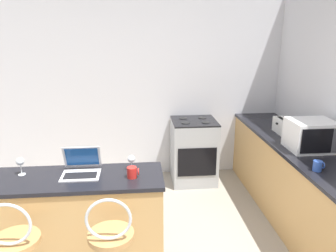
{
  "coord_description": "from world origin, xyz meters",
  "views": [
    {
      "loc": [
        0.02,
        -1.81,
        2.09
      ],
      "look_at": [
        0.36,
        1.88,
        0.99
      ],
      "focal_mm": 35.0,
      "sensor_mm": 36.0,
      "label": 1
    }
  ],
  "objects_px": {
    "wine_glass_short": "(20,162)",
    "stove_range": "(194,151)",
    "laptop": "(81,167)",
    "wine_glass_tall": "(131,160)",
    "microwave": "(311,135)",
    "mug_blue": "(318,166)",
    "toaster": "(285,126)",
    "mug_red": "(132,172)"
  },
  "relations": [
    {
      "from": "wine_glass_short",
      "to": "stove_range",
      "type": "bearing_deg",
      "value": 41.82
    },
    {
      "from": "laptop",
      "to": "wine_glass_tall",
      "type": "distance_m",
      "value": 0.43
    },
    {
      "from": "microwave",
      "to": "mug_blue",
      "type": "xyz_separation_m",
      "value": [
        -0.2,
        -0.52,
        -0.11
      ]
    },
    {
      "from": "laptop",
      "to": "mug_blue",
      "type": "bearing_deg",
      "value": -3.96
    },
    {
      "from": "stove_range",
      "to": "toaster",
      "type": "bearing_deg",
      "value": -34.18
    },
    {
      "from": "mug_blue",
      "to": "wine_glass_short",
      "type": "height_order",
      "value": "wine_glass_short"
    },
    {
      "from": "mug_red",
      "to": "wine_glass_short",
      "type": "distance_m",
      "value": 0.96
    },
    {
      "from": "laptop",
      "to": "wine_glass_tall",
      "type": "bearing_deg",
      "value": 3.46
    },
    {
      "from": "toaster",
      "to": "mug_red",
      "type": "xyz_separation_m",
      "value": [
        -1.8,
        -1.06,
        -0.04
      ]
    },
    {
      "from": "microwave",
      "to": "wine_glass_tall",
      "type": "relative_size",
      "value": 3.2
    },
    {
      "from": "mug_blue",
      "to": "mug_red",
      "type": "distance_m",
      "value": 1.62
    },
    {
      "from": "toaster",
      "to": "wine_glass_short",
      "type": "distance_m",
      "value": 2.9
    },
    {
      "from": "microwave",
      "to": "stove_range",
      "type": "height_order",
      "value": "microwave"
    },
    {
      "from": "stove_range",
      "to": "wine_glass_tall",
      "type": "xyz_separation_m",
      "value": [
        -0.83,
        -1.57,
        0.55
      ]
    },
    {
      "from": "mug_blue",
      "to": "mug_red",
      "type": "bearing_deg",
      "value": 179.51
    },
    {
      "from": "microwave",
      "to": "mug_blue",
      "type": "bearing_deg",
      "value": -111.06
    },
    {
      "from": "stove_range",
      "to": "mug_blue",
      "type": "bearing_deg",
      "value": -65.37
    },
    {
      "from": "toaster",
      "to": "wine_glass_short",
      "type": "xyz_separation_m",
      "value": [
        -2.75,
        -0.92,
        0.03
      ]
    },
    {
      "from": "wine_glass_tall",
      "to": "mug_blue",
      "type": "height_order",
      "value": "wine_glass_tall"
    },
    {
      "from": "laptop",
      "to": "wine_glass_short",
      "type": "distance_m",
      "value": 0.51
    },
    {
      "from": "microwave",
      "to": "mug_blue",
      "type": "relative_size",
      "value": 4.74
    },
    {
      "from": "stove_range",
      "to": "mug_blue",
      "type": "relative_size",
      "value": 9.57
    },
    {
      "from": "laptop",
      "to": "mug_red",
      "type": "bearing_deg",
      "value": -16.33
    },
    {
      "from": "stove_range",
      "to": "laptop",
      "type": "bearing_deg",
      "value": -128.28
    },
    {
      "from": "wine_glass_tall",
      "to": "mug_blue",
      "type": "xyz_separation_m",
      "value": [
        1.63,
        -0.17,
        -0.05
      ]
    },
    {
      "from": "laptop",
      "to": "stove_range",
      "type": "bearing_deg",
      "value": 51.72
    },
    {
      "from": "stove_range",
      "to": "wine_glass_short",
      "type": "height_order",
      "value": "wine_glass_short"
    },
    {
      "from": "microwave",
      "to": "laptop",
      "type": "bearing_deg",
      "value": -170.49
    },
    {
      "from": "toaster",
      "to": "wine_glass_tall",
      "type": "xyz_separation_m",
      "value": [
        -1.81,
        -0.91,
        0.01
      ]
    },
    {
      "from": "mug_blue",
      "to": "wine_glass_tall",
      "type": "bearing_deg",
      "value": 174.1
    },
    {
      "from": "mug_blue",
      "to": "toaster",
      "type": "bearing_deg",
      "value": 80.52
    },
    {
      "from": "toaster",
      "to": "stove_range",
      "type": "relative_size",
      "value": 0.34
    },
    {
      "from": "stove_range",
      "to": "mug_red",
      "type": "height_order",
      "value": "mug_red"
    },
    {
      "from": "wine_glass_tall",
      "to": "wine_glass_short",
      "type": "relative_size",
      "value": 0.89
    },
    {
      "from": "mug_red",
      "to": "wine_glass_short",
      "type": "relative_size",
      "value": 0.64
    },
    {
      "from": "stove_range",
      "to": "wine_glass_tall",
      "type": "height_order",
      "value": "wine_glass_tall"
    },
    {
      "from": "microwave",
      "to": "toaster",
      "type": "distance_m",
      "value": 0.56
    },
    {
      "from": "microwave",
      "to": "wine_glass_tall",
      "type": "bearing_deg",
      "value": -169.1
    },
    {
      "from": "mug_red",
      "to": "wine_glass_short",
      "type": "bearing_deg",
      "value": 171.34
    },
    {
      "from": "stove_range",
      "to": "mug_blue",
      "type": "xyz_separation_m",
      "value": [
        0.8,
        -1.74,
        0.49
      ]
    },
    {
      "from": "laptop",
      "to": "mug_blue",
      "type": "distance_m",
      "value": 2.07
    },
    {
      "from": "laptop",
      "to": "stove_range",
      "type": "height_order",
      "value": "laptop"
    }
  ]
}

